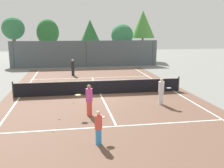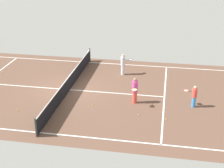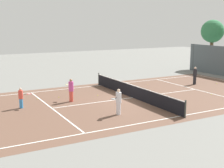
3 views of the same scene
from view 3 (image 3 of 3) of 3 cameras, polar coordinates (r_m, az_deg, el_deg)
The scene contains 15 objects.
ground_plane at distance 23.78m, azimuth 3.83°, elevation -2.54°, with size 80.00×80.00×0.00m, color slate.
court_surface at distance 23.78m, azimuth 3.83°, elevation -2.53°, with size 13.00×25.00×0.01m.
tennis_net at distance 23.67m, azimuth 3.85°, elevation -1.34°, with size 11.90×0.10×1.10m.
tree_2 at distance 41.23m, azimuth 18.04°, elevation 9.14°, with size 2.85×2.85×6.09m.
player_0 at distance 29.81m, azimuth 15.04°, elevation 1.53°, with size 0.35×0.35×1.65m.
player_1 at distance 22.59m, azimuth -7.57°, elevation -1.08°, with size 0.93×0.38×1.68m.
player_2 at distance 21.56m, azimuth -16.41°, elevation -2.42°, with size 0.57×0.87×1.39m.
player_3 at distance 19.18m, azimuth 1.19°, elevation -3.24°, with size 0.67×0.90×1.63m.
tennis_ball_0 at distance 25.91m, azimuth 17.89°, elevation -1.85°, with size 0.07×0.07×0.07m, color #CCE533.
tennis_ball_1 at distance 23.85m, azimuth -13.60°, elevation -2.71°, with size 0.07×0.07×0.07m, color #CCE533.
tennis_ball_2 at distance 30.83m, azimuth 18.76°, elevation 0.09°, with size 0.07×0.07×0.07m, color #CCE533.
tennis_ball_3 at distance 24.08m, azimuth -9.79°, elevation -2.43°, with size 0.07×0.07×0.07m, color #CCE533.
tennis_ball_6 at distance 28.95m, azimuth 6.63°, elevation -0.07°, with size 0.07×0.07×0.07m, color #CCE533.
tennis_ball_7 at distance 24.44m, azimuth -2.66°, elevation -2.07°, with size 0.07×0.07×0.07m, color #CCE533.
tennis_ball_9 at distance 27.77m, azimuth 3.91°, elevation -0.50°, with size 0.07×0.07×0.07m, color #CCE533.
Camera 3 is at (19.52, -12.40, 5.57)m, focal length 49.57 mm.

